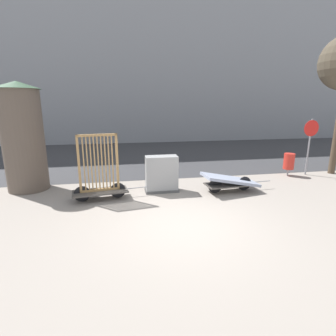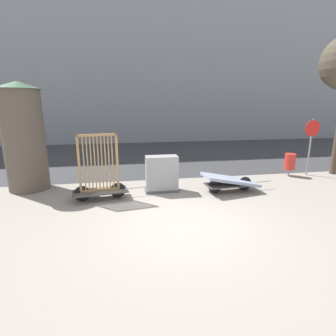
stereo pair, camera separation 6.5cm
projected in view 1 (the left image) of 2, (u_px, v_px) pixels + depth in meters
ground_plane at (184, 225)px, 6.34m from camera, size 60.00×60.00×0.00m
road_strip at (147, 155)px, 14.86m from camera, size 56.00×9.86×0.01m
building_facade at (136, 42)px, 19.72m from camera, size 48.00×4.00×14.66m
bike_cart_with_bedframe at (100, 178)px, 7.88m from camera, size 2.37×0.93×2.01m
bike_cart_with_mattress at (230, 181)px, 8.67m from camera, size 2.47×0.95×0.65m
utility_cabinet at (162, 175)px, 8.68m from camera, size 1.11×0.55×1.20m
trash_bin at (289, 161)px, 10.57m from camera, size 0.41×0.41×0.92m
sign_post at (310, 138)px, 10.47m from camera, size 0.64×0.06×2.28m
advertising_column at (23, 137)px, 8.59m from camera, size 1.45×1.45×3.56m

